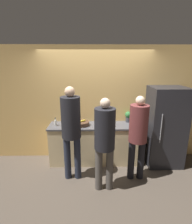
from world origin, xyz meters
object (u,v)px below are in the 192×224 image
object	(u,v)px
refrigerator	(165,127)
person_right	(138,132)
bottle_amber	(135,119)
utensil_crock	(100,120)
person_center	(105,138)
bottle_clear	(56,123)
fruit_bowl	(81,123)
person_left	(71,126)
potted_plant	(128,116)
cup_blue	(113,125)

from	to	relation	value
refrigerator	person_right	world-z (taller)	refrigerator
person_right	bottle_amber	bearing A→B (deg)	80.65
utensil_crock	bottle_amber	size ratio (longest dim) A/B	1.40
person_center	bottle_clear	size ratio (longest dim) A/B	9.28
person_center	fruit_bowl	world-z (taller)	person_center
refrigerator	bottle_amber	world-z (taller)	refrigerator
refrigerator	person_right	distance (m)	0.94
person_center	bottle_clear	distance (m)	1.36
person_right	bottle_amber	world-z (taller)	person_right
person_left	bottle_amber	bearing A→B (deg)	28.63
person_left	bottle_amber	size ratio (longest dim) A/B	9.54
bottle_clear	refrigerator	bearing A→B (deg)	-0.84
utensil_crock	potted_plant	distance (m)	0.66
person_center	potted_plant	xyz separation A→B (m)	(0.62, 1.12, 0.02)
refrigerator	person_right	size ratio (longest dim) A/B	1.05
refrigerator	person_right	bearing A→B (deg)	-142.68
person_center	utensil_crock	distance (m)	1.06
person_center	utensil_crock	xyz separation A→B (m)	(-0.03, 1.06, -0.05)
refrigerator	potted_plant	size ratio (longest dim) A/B	6.95
person_center	person_right	distance (m)	0.71
refrigerator	bottle_clear	world-z (taller)	refrigerator
person_center	bottle_amber	bearing A→B (deg)	54.34
bottle_amber	potted_plant	distance (m)	0.17
person_right	cup_blue	size ratio (longest dim) A/B	20.34
person_left	person_right	distance (m)	1.25
person_left	fruit_bowl	world-z (taller)	person_left
bottle_amber	person_right	bearing A→B (deg)	-99.35
person_center	fruit_bowl	size ratio (longest dim) A/B	4.72
refrigerator	bottle_amber	xyz separation A→B (m)	(-0.61, 0.21, 0.10)
bottle_clear	bottle_amber	bearing A→B (deg)	5.71
potted_plant	person_center	bearing A→B (deg)	-119.07
person_left	person_right	bearing A→B (deg)	-1.43
refrigerator	person_right	xyz separation A→B (m)	(-0.74, -0.57, 0.12)
person_right	cup_blue	xyz separation A→B (m)	(-0.42, 0.51, -0.05)
refrigerator	bottle_clear	xyz separation A→B (m)	(-2.40, 0.04, 0.10)
cup_blue	bottle_clear	bearing A→B (deg)	175.93
cup_blue	fruit_bowl	bearing A→B (deg)	171.33
refrigerator	fruit_bowl	distance (m)	1.85
person_left	potted_plant	xyz separation A→B (m)	(1.22, 0.79, -0.07)
person_center	fruit_bowl	bearing A→B (deg)	116.76
bottle_amber	cup_blue	distance (m)	0.61
fruit_bowl	bottle_amber	xyz separation A→B (m)	(1.23, 0.16, 0.03)
fruit_bowl	person_left	bearing A→B (deg)	-103.33
person_left	utensil_crock	size ratio (longest dim) A/B	6.80
bottle_clear	cup_blue	distance (m)	1.24
person_left	bottle_clear	bearing A→B (deg)	125.96
person_right	utensil_crock	bearing A→B (deg)	131.63
fruit_bowl	person_right	bearing A→B (deg)	-29.22
person_left	person_right	size ratio (longest dim) A/B	1.10
bottle_amber	potted_plant	xyz separation A→B (m)	(-0.15, 0.04, 0.06)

